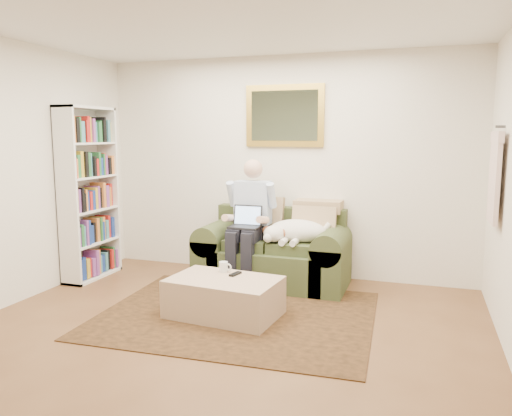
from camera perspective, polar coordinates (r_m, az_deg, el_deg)
The scene contains 12 objects.
room_shell at distance 3.96m, azimuth -5.15°, elevation 2.84°, with size 4.51×5.00×2.61m.
rug at distance 4.80m, azimuth -2.18°, elevation -12.03°, with size 2.50×2.00×0.01m, color black.
sofa at distance 5.70m, azimuth 1.99°, elevation -5.77°, with size 1.67×0.85×1.00m.
seated_man at distance 5.54m, azimuth -0.92°, elevation -1.78°, with size 0.55×0.79×1.41m, color #8CA5D8, non-canonical shape.
laptop at distance 5.48m, azimuth -1.15°, elevation -1.54°, with size 0.32×0.26×0.24m.
sleeping_dog at distance 5.46m, azimuth 4.78°, elevation -2.63°, with size 0.69×0.43×0.26m, color white, non-canonical shape.
ottoman at distance 4.72m, azimuth -3.66°, elevation -10.16°, with size 1.00×0.63×0.36m, color tan.
coffee_mug at distance 4.87m, azimuth -3.73°, elevation -6.73°, with size 0.08×0.08×0.10m, color white.
tv_remote at distance 4.77m, azimuth -2.38°, elevation -7.54°, with size 0.05×0.15×0.02m, color black.
bookshelf at distance 6.13m, azimuth -18.56°, elevation 1.57°, with size 0.28×0.80×2.00m, color white, non-canonical shape.
wall_mirror at distance 5.94m, azimuth 3.27°, elevation 10.48°, with size 0.94×0.04×0.72m.
hanging_shirt at distance 4.90m, azimuth 25.63°, elevation 3.70°, with size 0.06×0.52×0.90m, color beige, non-canonical shape.
Camera 1 is at (1.58, -3.26, 1.68)m, focal length 35.00 mm.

